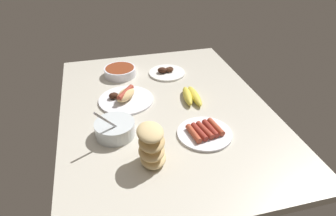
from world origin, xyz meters
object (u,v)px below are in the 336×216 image
at_px(plate_sausages, 205,132).
at_px(plate_grilled_meat, 167,72).
at_px(plate_hotdog_assembled, 125,98).
at_px(bowl_chili, 120,71).
at_px(bowl_coleslaw, 115,128).
at_px(banana_bunch, 191,96).
at_px(bread_stack, 152,145).

bearing_deg(plate_sausages, plate_grilled_meat, -178.38).
relative_size(plate_hotdog_assembled, bowl_chili, 1.51).
xyz_separation_m(plate_grilled_meat, bowl_coleslaw, (0.46, -0.32, 0.02)).
distance_m(plate_grilled_meat, bowl_chili, 0.25).
xyz_separation_m(plate_sausages, bowl_coleslaw, (-0.08, -0.33, 0.02)).
relative_size(plate_hotdog_assembled, bowl_coleslaw, 1.61).
xyz_separation_m(plate_sausages, plate_hotdog_assembled, (-0.32, -0.26, 0.01)).
relative_size(banana_bunch, bowl_chili, 1.06).
bearing_deg(plate_hotdog_assembled, plate_sausages, 39.31).
height_order(plate_sausages, plate_hotdog_assembled, plate_hotdog_assembled).
xyz_separation_m(banana_bunch, bread_stack, (0.36, -0.26, 0.05)).
height_order(plate_sausages, bread_stack, bread_stack).
bearing_deg(bowl_coleslaw, bread_stack, 30.87).
bearing_deg(bowl_coleslaw, plate_grilled_meat, 144.93).
xyz_separation_m(plate_sausages, banana_bunch, (-0.26, 0.03, 0.01)).
height_order(plate_grilled_meat, bowl_chili, bowl_chili).
relative_size(plate_sausages, plate_hotdog_assembled, 0.86).
relative_size(plate_grilled_meat, bread_stack, 1.33).
distance_m(bread_stack, bowl_coleslaw, 0.21).
distance_m(banana_bunch, bowl_chili, 0.43).
bearing_deg(plate_hotdog_assembled, plate_grilled_meat, 130.97).
distance_m(plate_sausages, plate_hotdog_assembled, 0.42).
bearing_deg(plate_grilled_meat, banana_bunch, 9.17).
distance_m(plate_sausages, bowl_coleslaw, 0.35).
height_order(bowl_coleslaw, bowl_chili, bowl_coleslaw).
bearing_deg(banana_bunch, bowl_coleslaw, -64.09).
relative_size(banana_bunch, bowl_coleslaw, 1.13).
height_order(plate_grilled_meat, bread_stack, bread_stack).
height_order(bread_stack, bowl_chili, bread_stack).
bearing_deg(banana_bunch, bowl_chili, -137.94).
xyz_separation_m(bread_stack, bowl_chili, (-0.68, -0.03, -0.05)).
height_order(plate_hotdog_assembled, bowl_chili, plate_hotdog_assembled).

